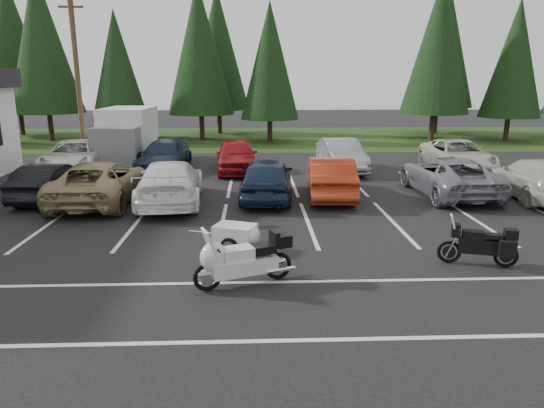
{
  "coord_description": "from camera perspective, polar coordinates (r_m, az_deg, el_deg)",
  "views": [
    {
      "loc": [
        -1.2,
        -13.49,
        4.37
      ],
      "look_at": [
        -0.7,
        -0.5,
        1.03
      ],
      "focal_mm": 32.0,
      "sensor_mm": 36.0,
      "label": 1
    }
  ],
  "objects": [
    {
      "name": "ground",
      "position": [
        14.23,
        2.74,
        -3.49
      ],
      "size": [
        120.0,
        120.0,
        0.0
      ],
      "primitive_type": "plane",
      "color": "black",
      "rests_on": "ground"
    },
    {
      "name": "grass_strip",
      "position": [
        37.76,
        -0.37,
        7.78
      ],
      "size": [
        80.0,
        16.0,
        0.01
      ],
      "primitive_type": "cube",
      "color": "#1C3310",
      "rests_on": "ground"
    },
    {
      "name": "lake_water",
      "position": [
        68.82,
        2.17,
        10.77
      ],
      "size": [
        70.0,
        50.0,
        0.02
      ],
      "primitive_type": "cube",
      "color": "slate",
      "rests_on": "ground"
    },
    {
      "name": "utility_pole",
      "position": [
        26.96,
        -21.95,
        14.11
      ],
      "size": [
        1.6,
        0.26,
        9.0
      ],
      "color": "#473321",
      "rests_on": "ground"
    },
    {
      "name": "box_truck",
      "position": [
        27.02,
        -16.92,
        7.6
      ],
      "size": [
        2.4,
        5.6,
        2.9
      ],
      "primitive_type": null,
      "color": "silver",
      "rests_on": "ground"
    },
    {
      "name": "stall_markings",
      "position": [
        16.13,
        2.14,
        -1.3
      ],
      "size": [
        32.0,
        16.0,
        0.01
      ],
      "primitive_type": "cube",
      "color": "silver",
      "rests_on": "ground"
    },
    {
      "name": "conifer_2",
      "position": [
        39.27,
        -25.51,
        16.86
      ],
      "size": [
        5.1,
        5.1,
        11.89
      ],
      "color": "#332316",
      "rests_on": "ground"
    },
    {
      "name": "conifer_3",
      "position": [
        36.11,
        -17.77,
        15.19
      ],
      "size": [
        3.87,
        3.87,
        9.02
      ],
      "color": "#332316",
      "rests_on": "ground"
    },
    {
      "name": "conifer_4",
      "position": [
        36.65,
        -8.56,
        17.65
      ],
      "size": [
        4.8,
        4.8,
        11.17
      ],
      "color": "#332316",
      "rests_on": "ground"
    },
    {
      "name": "conifer_5",
      "position": [
        35.13,
        -0.26,
        16.48
      ],
      "size": [
        4.14,
        4.14,
        9.63
      ],
      "color": "#332316",
      "rests_on": "ground"
    },
    {
      "name": "conifer_6",
      "position": [
        38.03,
        18.99,
        17.21
      ],
      "size": [
        4.93,
        4.93,
        11.48
      ],
      "color": "#332316",
      "rests_on": "ground"
    },
    {
      "name": "conifer_7",
      "position": [
        39.96,
        26.68,
        15.02
      ],
      "size": [
        4.27,
        4.27,
        9.94
      ],
      "color": "#332316",
      "rests_on": "ground"
    },
    {
      "name": "conifer_back_a",
      "position": [
        44.73,
        -28.31,
        16.4
      ],
      "size": [
        5.28,
        5.28,
        12.3
      ],
      "color": "#332316",
      "rests_on": "ground"
    },
    {
      "name": "conifer_back_b",
      "position": [
        41.15,
        -6.41,
        17.68
      ],
      "size": [
        4.97,
        4.97,
        11.58
      ],
      "color": "#332316",
      "rests_on": "ground"
    },
    {
      "name": "conifer_back_c",
      "position": [
        43.17,
        19.38,
        17.8
      ],
      "size": [
        5.5,
        5.5,
        12.81
      ],
      "color": "#332316",
      "rests_on": "ground"
    },
    {
      "name": "car_near_1",
      "position": [
        19.91,
        -24.64,
        2.43
      ],
      "size": [
        1.63,
        4.22,
        1.37
      ],
      "primitive_type": "imported",
      "rotation": [
        0.0,
        0.0,
        3.1
      ],
      "color": "black",
      "rests_on": "ground"
    },
    {
      "name": "car_near_2",
      "position": [
        18.7,
        -19.57,
        2.47
      ],
      "size": [
        2.55,
        5.52,
        1.53
      ],
      "primitive_type": "imported",
      "rotation": [
        0.0,
        0.0,
        3.14
      ],
      "color": "#958456",
      "rests_on": "ground"
    },
    {
      "name": "car_near_3",
      "position": [
        17.86,
        -11.88,
        2.52
      ],
      "size": [
        2.62,
        5.56,
        1.57
      ],
      "primitive_type": "imported",
      "rotation": [
        0.0,
        0.0,
        3.22
      ],
      "color": "white",
      "rests_on": "ground"
    },
    {
      "name": "car_near_4",
      "position": [
        18.17,
        -0.62,
        3.08
      ],
      "size": [
        2.19,
        4.8,
        1.6
      ],
      "primitive_type": "imported",
      "rotation": [
        0.0,
        0.0,
        3.08
      ],
      "color": "#192640",
      "rests_on": "ground"
    },
    {
      "name": "car_near_5",
      "position": [
        18.59,
        6.86,
        3.16
      ],
      "size": [
        1.97,
        4.8,
        1.55
      ],
      "primitive_type": "imported",
      "rotation": [
        0.0,
        0.0,
        3.07
      ],
      "color": "#A02E14",
      "rests_on": "ground"
    },
    {
      "name": "car_near_6",
      "position": [
        20.0,
        20.03,
        3.11
      ],
      "size": [
        2.59,
        5.44,
        1.5
      ],
      "primitive_type": "imported",
      "rotation": [
        0.0,
        0.0,
        3.16
      ],
      "color": "gray",
      "rests_on": "ground"
    },
    {
      "name": "car_near_7",
      "position": [
        20.79,
        28.69,
        2.63
      ],
      "size": [
        2.58,
        5.4,
        1.52
      ],
      "primitive_type": "imported",
      "rotation": [
        0.0,
        0.0,
        3.05
      ],
      "color": "beige",
      "rests_on": "ground"
    },
    {
      "name": "car_far_0",
      "position": [
        25.57,
        -22.21,
        5.22
      ],
      "size": [
        3.03,
        5.65,
        1.51
      ],
      "primitive_type": "imported",
      "rotation": [
        0.0,
        0.0,
        0.1
      ],
      "color": "white",
      "rests_on": "ground"
    },
    {
      "name": "car_far_1",
      "position": [
        24.49,
        -12.56,
        5.52
      ],
      "size": [
        2.37,
        5.14,
        1.46
      ],
      "primitive_type": "imported",
      "rotation": [
        0.0,
        0.0,
        -0.07
      ],
      "color": "#162037",
      "rests_on": "ground"
    },
    {
      "name": "car_far_2",
      "position": [
        23.72,
        -4.18,
        5.75
      ],
      "size": [
        2.26,
        4.9,
        1.63
      ],
      "primitive_type": "imported",
      "rotation": [
        0.0,
        0.0,
        0.07
      ],
      "color": "maroon",
      "rests_on": "ground"
    },
    {
      "name": "car_far_3",
      "position": [
        24.07,
        8.16,
        5.69
      ],
      "size": [
        1.94,
        4.81,
        1.55
      ],
      "primitive_type": "imported",
      "rotation": [
        0.0,
        0.0,
        0.06
      ],
      "color": "gray",
      "rests_on": "ground"
    },
    {
      "name": "car_far_4",
      "position": [
        25.7,
        20.99,
        5.37
      ],
      "size": [
        2.67,
        5.48,
        1.5
      ],
      "primitive_type": "imported",
      "rotation": [
        0.0,
        0.0,
        -0.03
      ],
      "color": "beige",
      "rests_on": "ground"
    },
    {
      "name": "touring_motorcycle",
      "position": [
        10.54,
        -3.34,
        -6.03
      ],
      "size": [
        2.61,
        1.6,
        1.38
      ],
      "primitive_type": null,
      "rotation": [
        0.0,
        0.0,
        0.36
      ],
      "color": "silver",
      "rests_on": "ground"
    },
    {
      "name": "cargo_trailer",
      "position": [
        12.83,
        -4.36,
        -3.9
      ],
      "size": [
        1.71,
        1.34,
        0.7
      ],
      "primitive_type": null,
      "rotation": [
        0.0,
        0.0,
        -0.37
      ],
      "color": "silver",
      "rests_on": "ground"
    },
    {
      "name": "adventure_motorcycle",
      "position": [
        12.67,
        23.13,
        -3.99
      ],
      "size": [
        2.16,
        1.23,
        1.25
      ],
      "primitive_type": null,
      "rotation": [
        0.0,
        0.0,
        -0.27
      ],
      "color": "black",
      "rests_on": "ground"
    }
  ]
}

